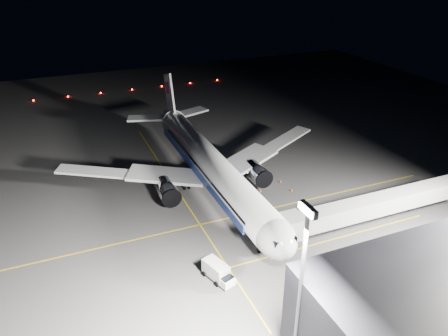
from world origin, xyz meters
The scene contains 13 objects.
ground centered at (0.00, 0.00, 0.00)m, with size 200.00×200.00×0.00m, color #4C4C4F.
guide_line_main centered at (10.00, 0.00, 0.01)m, with size 0.25×80.00×0.01m, color gold.
guide_line_cross centered at (0.00, -6.00, 0.01)m, with size 70.00×0.25×0.01m, color gold.
guide_line_side centered at (22.00, 10.00, 0.01)m, with size 0.25×40.00×0.01m, color gold.
airliner centered at (-1.08, 0.00, 5.16)m, with size 61.48×54.22×16.64m.
jet_bridge centered at (22.00, 18.06, 4.58)m, with size 3.60×34.40×6.30m.
floodlight_mast_south centered at (40.00, -6.01, 12.37)m, with size 2.40×0.67×20.70m.
taxiway_lights centered at (-72.00, 0.00, 0.22)m, with size 0.44×60.44×0.44m.
service_truck centered at (23.74, -8.28, 1.40)m, with size 5.47×3.49×2.61m.
baggage_tug centered at (-3.54, 7.99, 0.89)m, with size 2.65×2.13×1.92m.
safety_cone_a centered at (2.19, 13.69, 0.26)m, with size 0.35×0.35×0.53m, color #FF4C0A.
safety_cone_b centered at (6.00, 13.93, 0.27)m, with size 0.35×0.35×0.53m, color #FF4C0A.
safety_cone_c centered at (3.87, 8.32, 0.33)m, with size 0.44×0.44×0.66m, color #FF4C0A.
Camera 1 is at (67.63, -25.73, 41.04)m, focal length 35.00 mm.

